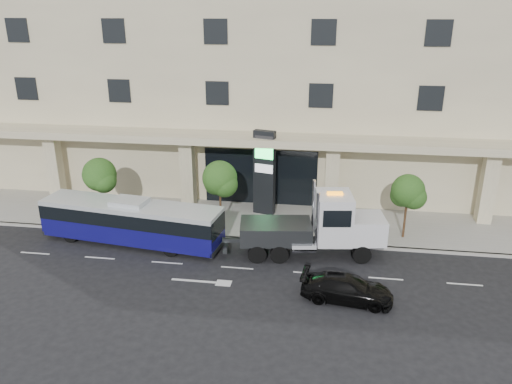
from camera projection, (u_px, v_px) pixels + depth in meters
ground at (242, 255)px, 28.85m from camera, size 120.00×120.00×0.00m
sidewalk at (255, 220)px, 33.47m from camera, size 120.00×6.00×0.15m
curb at (247, 239)px, 30.68m from camera, size 120.00×0.30×0.15m
convention_center at (274, 54)px, 39.69m from camera, size 60.00×17.60×20.00m
tree_left at (100, 177)px, 32.46m from camera, size 2.27×2.20×4.22m
tree_mid at (220, 181)px, 31.32m from camera, size 2.28×2.20×4.38m
tree_right at (408, 193)px, 29.83m from camera, size 2.10×2.00×4.04m
city_bus at (131, 221)px, 29.92m from camera, size 11.35×3.82×2.82m
tow_truck at (319, 227)px, 28.36m from camera, size 9.34×3.35×4.22m
black_sedan at (347, 288)px, 24.25m from camera, size 4.64×2.32×1.29m
signage_pylon at (264, 172)px, 33.41m from camera, size 1.52×0.87×5.80m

